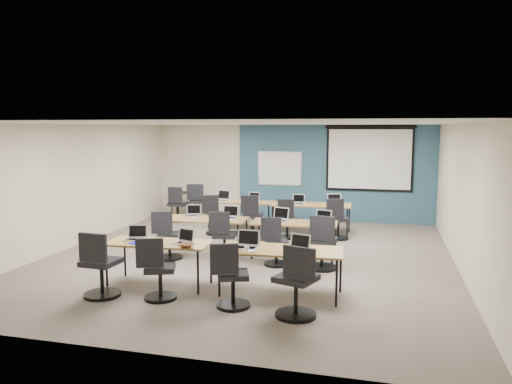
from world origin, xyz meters
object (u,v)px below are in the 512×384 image
(task_chair_7, at_px, (322,247))
(laptop_8, at_px, (223,198))
(task_chair_11, at_px, (337,222))
(task_chair_4, at_px, (168,239))
(laptop_5, at_px, (229,215))
(whiteboard, at_px, (280,169))
(laptop_0, at_px, (135,236))
(training_table_back_left, at_px, (241,203))
(laptop_9, at_px, (253,199))
(task_chair_1, at_px, (158,274))
(task_chair_3, at_px, (297,287))
(laptop_6, at_px, (280,217))
(laptop_4, at_px, (193,213))
(laptop_7, at_px, (323,220))
(task_chair_6, at_px, (275,246))
(utility_table, at_px, (186,196))
(task_chair_0, at_px, (100,270))
(task_chair_5, at_px, (223,240))
(laptop_3, at_px, (299,247))
(training_table_mid_left, at_px, (203,220))
(training_table_back_right, at_px, (311,206))
(spare_chair_a, at_px, (199,205))
(projector_screen, at_px, (369,155))
(task_chair_2, at_px, (231,281))
(task_chair_10, at_px, (287,222))
(laptop_11, at_px, (334,202))
(laptop_1, at_px, (184,240))
(task_chair_8, at_px, (215,218))
(spare_chair_b, at_px, (177,207))
(task_chair_9, at_px, (252,219))
(training_table_front_left, at_px, (159,245))
(laptop_2, at_px, (247,244))
(laptop_10, at_px, (298,201))
(training_table_front_right, at_px, (281,252))
(training_table_mid_right, at_px, (294,224))

(task_chair_7, xyz_separation_m, laptop_8, (-3.00, 3.23, 0.36))
(task_chair_11, bearing_deg, laptop_8, 151.21)
(task_chair_4, xyz_separation_m, laptop_5, (1.02, 0.87, 0.39))
(whiteboard, distance_m, laptop_0, 6.60)
(training_table_back_left, xyz_separation_m, laptop_9, (0.33, -0.04, 0.11))
(task_chair_1, height_order, laptop_8, laptop_8)
(task_chair_3, bearing_deg, laptop_9, 129.83)
(task_chair_4, bearing_deg, laptop_6, 3.44)
(laptop_9, bearing_deg, laptop_4, -91.10)
(task_chair_1, xyz_separation_m, laptop_7, (2.13, 3.06, 0.39))
(task_chair_11, bearing_deg, laptop_0, -143.56)
(training_table_back_left, relative_size, task_chair_6, 1.79)
(task_chair_3, height_order, utility_table, task_chair_3)
(task_chair_0, relative_size, task_chair_5, 1.06)
(laptop_3, bearing_deg, training_table_mid_left, 155.31)
(training_table_back_left, xyz_separation_m, task_chair_11, (2.53, -0.63, -0.28))
(training_table_back_right, distance_m, spare_chair_a, 3.50)
(task_chair_1, height_order, laptop_9, task_chair_1)
(projector_screen, distance_m, training_table_back_right, 2.49)
(laptop_3, xyz_separation_m, task_chair_4, (-2.92, 1.58, -0.39))
(task_chair_2, distance_m, spare_chair_a, 7.11)
(task_chair_10, xyz_separation_m, task_chair_11, (1.16, 0.23, 0.01))
(task_chair_11, bearing_deg, task_chair_3, -108.35)
(task_chair_10, bearing_deg, task_chair_5, -111.44)
(laptop_8, bearing_deg, laptop_5, -58.25)
(training_table_mid_left, distance_m, laptop_11, 3.58)
(training_table_back_right, distance_m, laptop_11, 0.56)
(task_chair_7, bearing_deg, task_chair_5, -179.60)
(whiteboard, distance_m, laptop_8, 2.17)
(laptop_11, bearing_deg, training_table_back_left, 160.44)
(training_table_mid_left, bearing_deg, laptop_9, 77.13)
(task_chair_0, distance_m, laptop_1, 1.39)
(task_chair_7, relative_size, task_chair_8, 1.05)
(laptop_7, xyz_separation_m, spare_chair_b, (-4.43, 2.97, -0.38))
(laptop_1, height_order, task_chair_5, task_chair_5)
(task_chair_6, bearing_deg, task_chair_9, 94.30)
(task_chair_2, bearing_deg, training_table_front_left, 133.83)
(utility_table, bearing_deg, laptop_2, -60.18)
(laptop_2, bearing_deg, whiteboard, 98.18)
(projector_screen, relative_size, laptop_9, 7.53)
(laptop_10, relative_size, task_chair_11, 0.31)
(task_chair_3, distance_m, spare_chair_b, 7.66)
(training_table_front_right, bearing_deg, task_chair_11, 79.87)
(laptop_6, relative_size, laptop_8, 0.98)
(training_table_back_right, bearing_deg, training_table_mid_left, -130.40)
(whiteboard, distance_m, task_chair_8, 2.94)
(training_table_mid_right, xyz_separation_m, laptop_9, (-1.51, 2.49, 0.11))
(task_chair_11, bearing_deg, laptop_6, -136.64)
(training_table_mid_left, relative_size, task_chair_4, 1.87)
(task_chair_5, bearing_deg, laptop_10, 60.71)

